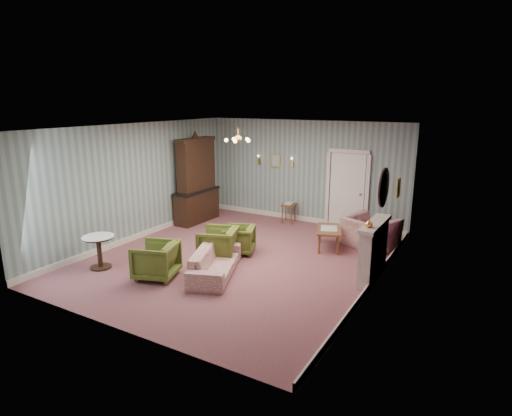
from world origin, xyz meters
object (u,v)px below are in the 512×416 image
Objects in this scene: olive_chair_b at (218,243)px; wingback_chair at (370,227)px; dresser at (196,178)px; coffee_table at (329,238)px; side_table_black at (370,237)px; pedestal_table at (99,252)px; olive_chair_c at (239,238)px; fireplace at (373,250)px; olive_chair_a at (156,259)px; sofa_chintz at (215,257)px.

wingback_chair is at bearing 113.57° from olive_chair_b.
coffee_table is at bearing -2.88° from dresser.
pedestal_table reaches higher than side_table_black.
olive_chair_c is 3.07m from fireplace.
pedestal_table is (-5.10, -2.34, -0.23)m from fireplace.
side_table_black is at bearing 102.10° from olive_chair_c.
olive_chair_a reaches higher than side_table_black.
sofa_chintz is 4.08m from dresser.
dresser reaches higher than olive_chair_a.
fireplace reaches higher than olive_chair_a.
sofa_chintz is 3.90m from wingback_chair.
sofa_chintz is 2.91× the size of side_table_black.
dresser reaches higher than coffee_table.
fireplace is at bearing 83.26° from olive_chair_b.
fireplace is (3.06, 0.10, 0.23)m from olive_chair_c.
coffee_table is 0.96m from side_table_black.
olive_chair_b is 0.32× the size of dresser.
olive_chair_a is at bearing 9.28° from pedestal_table.
olive_chair_a is at bearing -62.74° from dresser.
dresser is 3.99m from pedestal_table.
fireplace reaches higher than coffee_table.
fireplace is at bearing 24.63° from pedestal_table.
olive_chair_b is 1.16× the size of olive_chair_c.
pedestal_table is (-1.90, -1.62, -0.05)m from olive_chair_b.
olive_chair_c reaches higher than coffee_table.
wingback_chair reaches higher than sofa_chintz.
dresser is at bearing 164.53° from fireplace.
sofa_chintz is 3.00m from coffee_table.
sofa_chintz is at bearing 10.74° from olive_chair_b.
wingback_chair reaches higher than olive_chair_b.
olive_chair_b is 3.65m from wingback_chair.
coffee_table is at bearing 55.66° from wingback_chair.
pedestal_table reaches higher than coffee_table.
olive_chair_a is 1.49m from olive_chair_b.
wingback_chair reaches higher than pedestal_table.
fireplace is 5.62m from pedestal_table.
olive_chair_b is 2.49m from pedestal_table.
olive_chair_a is 4.15m from dresser.
wingback_chair is (2.67, 2.49, 0.10)m from olive_chair_b.
coffee_table is at bearing 126.02° from olive_chair_a.
dresser is 5.76m from fireplace.
pedestal_table is (-2.29, -0.94, -0.01)m from sofa_chintz.
pedestal_table is (-2.04, -2.24, 0.00)m from olive_chair_c.
coffee_table is (4.14, -0.30, -1.03)m from dresser.
wingback_chair is 1.63× the size of pedestal_table.
wingback_chair reaches higher than olive_chair_c.
wingback_chair is (2.52, 1.86, 0.15)m from olive_chair_c.
fireplace is at bearing -14.24° from dresser.
wingback_chair reaches higher than olive_chair_a.
sofa_chintz is 2.47m from pedestal_table.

